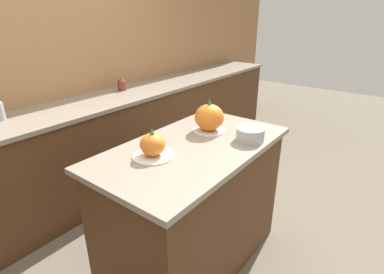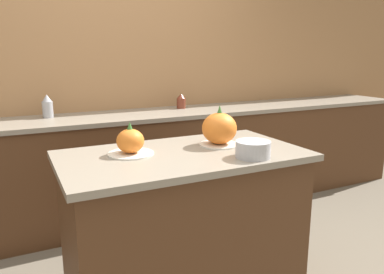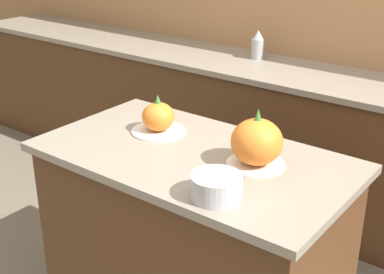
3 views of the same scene
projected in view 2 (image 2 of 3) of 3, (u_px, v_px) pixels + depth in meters
The scene contains 8 objects.
wall_back at pixel (107, 73), 3.31m from camera, with size 8.00×0.06×2.50m.
kitchen_island at pixel (184, 231), 2.08m from camera, with size 1.29×0.72×0.91m.
back_counter at pixel (121, 168), 3.19m from camera, with size 6.00×0.60×0.92m.
pumpkin_cake_left at pixel (130, 143), 1.94m from camera, with size 0.24×0.24×0.17m.
pumpkin_cake_right at pixel (219, 129), 2.13m from camera, with size 0.23×0.23×0.23m.
bottle_tall at pixel (47, 107), 2.95m from camera, with size 0.08×0.08×0.18m.
bottle_short at pixel (181, 101), 3.45m from camera, with size 0.08×0.08×0.14m.
mixing_bowl at pixel (253, 149), 1.89m from camera, with size 0.18×0.18×0.08m.
Camera 2 is at (-0.80, -1.74, 1.42)m, focal length 35.00 mm.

